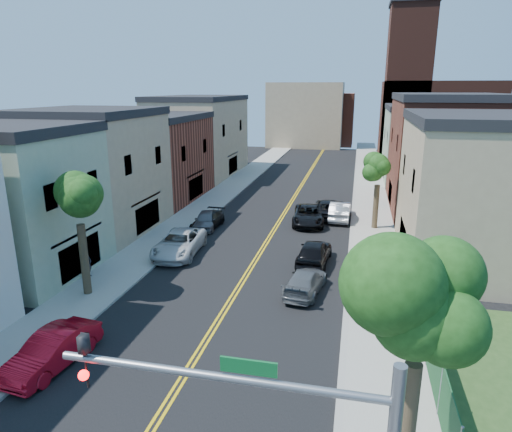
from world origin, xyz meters
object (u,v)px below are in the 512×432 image
Objects in this scene: black_car_left at (208,221)px; dark_car_right_far at (329,208)px; red_sedan at (52,350)px; white_pickup at (179,243)px; grey_car_left at (206,220)px; pedestrian_right at (358,301)px; silver_car_right at (340,211)px; black_suv_lane at (309,215)px; grey_car_right at (305,282)px; black_car_right at (314,252)px; pedestrian_left at (88,265)px.

dark_car_right_far is at bearing 33.83° from black_car_left.
red_sedan is 0.78× the size of white_pickup.
pedestrian_right is at bearing -53.42° from grey_car_left.
red_sedan is 0.92× the size of silver_car_right.
black_suv_lane is (7.92, 3.05, 0.12)m from black_car_left.
grey_car_right is 15.95m from dark_car_right_far.
pedestrian_right reaches higher than black_car_left.
grey_car_left is 0.86× the size of silver_car_right.
black_car_left is 1.00× the size of grey_car_right.
black_car_left is at bearing 30.90° from dark_car_right_far.
silver_car_right is (10.52, 24.47, 0.06)m from red_sedan.
dark_car_right_far is at bearing 55.76° from black_suv_lane.
pedestrian_right reaches higher than silver_car_right.
black_car_right is (0.06, 4.39, 0.16)m from grey_car_right.
red_sedan is 1.08× the size of grey_car_left.
white_pickup is 1.29× the size of grey_car_right.
black_suv_lane is (-1.28, 13.36, 0.12)m from grey_car_right.
pedestrian_left is 15.86m from pedestrian_right.
black_suv_lane is at bearing 23.96° from black_car_left.
black_car_right is (9.36, 13.66, 0.07)m from red_sedan.
black_suv_lane reaches higher than grey_car_right.
grey_car_left is at bearing -162.81° from black_suv_lane.
red_sedan is at bearing 59.26° from black_car_right.
white_pickup is 6.09m from grey_car_left.
grey_car_left is at bearing -136.66° from black_car_left.
black_car_right is 0.98× the size of silver_car_right.
black_car_right reaches higher than dark_car_right_far.
white_pickup is 6.37m from pedestrian_left.
dark_car_right_far reaches higher than black_suv_lane.
pedestrian_left is at bearing -133.09° from black_suv_lane.
pedestrian_right is (1.68, -17.57, 0.14)m from silver_car_right.
red_sedan reaches higher than black_car_left.
grey_car_left reaches higher than black_car_left.
white_pickup is at bearing -27.55° from pedestrian_left.
pedestrian_left is (-14.12, -16.23, 0.13)m from silver_car_right.
black_car_right is 2.99× the size of pedestrian_right.
white_pickup is at bearing -16.63° from grey_car_right.
black_car_left is at bearing -163.10° from black_suv_lane.
pedestrian_left reaches higher than grey_car_right.
white_pickup is 1.03× the size of dark_car_right_far.
dark_car_right_far is 21.46m from pedestrian_left.
grey_car_left is 0.75× the size of black_suv_lane.
pedestrian_left is at bearing -115.25° from grey_car_left.
grey_car_right is at bearing 51.53° from red_sedan.
black_car_right is at bearing -59.00° from pedestrian_left.
silver_car_right is 3.10× the size of pedestrian_left.
black_car_right is at bearing -83.08° from grey_car_right.
grey_car_left is at bearing 31.01° from dark_car_right_far.
pedestrian_left reaches higher than black_car_right.
white_pickup reaches higher than black_suv_lane.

